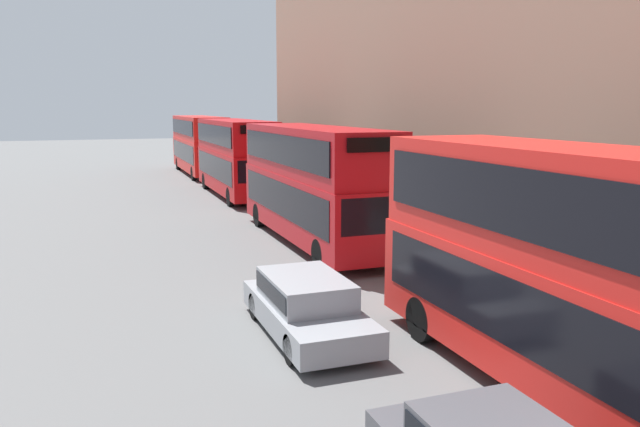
# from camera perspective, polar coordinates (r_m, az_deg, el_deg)

# --- Properties ---
(bus_leading) EXTENTS (2.59, 10.44, 4.45)m
(bus_leading) POSITION_cam_1_polar(r_m,az_deg,el_deg) (11.47, 23.56, -4.63)
(bus_leading) COLOR red
(bus_leading) RESTS_ON ground
(bus_second_in_queue) EXTENTS (2.59, 10.92, 4.39)m
(bus_second_in_queue) POSITION_cam_1_polar(r_m,az_deg,el_deg) (23.45, -0.61, 3.13)
(bus_second_in_queue) COLOR #A80F14
(bus_second_in_queue) RESTS_ON ground
(bus_third_in_queue) EXTENTS (2.59, 10.62, 4.36)m
(bus_third_in_queue) POSITION_cam_1_polar(r_m,az_deg,el_deg) (36.27, -7.73, 5.38)
(bus_third_in_queue) COLOR #B20C0F
(bus_third_in_queue) RESTS_ON ground
(bus_trailing) EXTENTS (2.59, 11.26, 4.38)m
(bus_trailing) POSITION_cam_1_polar(r_m,az_deg,el_deg) (48.52, -10.96, 6.40)
(bus_trailing) COLOR red
(bus_trailing) RESTS_ON ground
(car_hatchback) EXTENTS (1.86, 4.59, 1.35)m
(car_hatchback) POSITION_cam_1_polar(r_m,az_deg,el_deg) (14.29, -1.25, -8.26)
(car_hatchback) COLOR gray
(car_hatchback) RESTS_ON ground
(pedestrian) EXTENTS (0.36, 0.36, 1.67)m
(pedestrian) POSITION_cam_1_polar(r_m,az_deg,el_deg) (47.13, -6.96, 4.40)
(pedestrian) COLOR brown
(pedestrian) RESTS_ON ground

